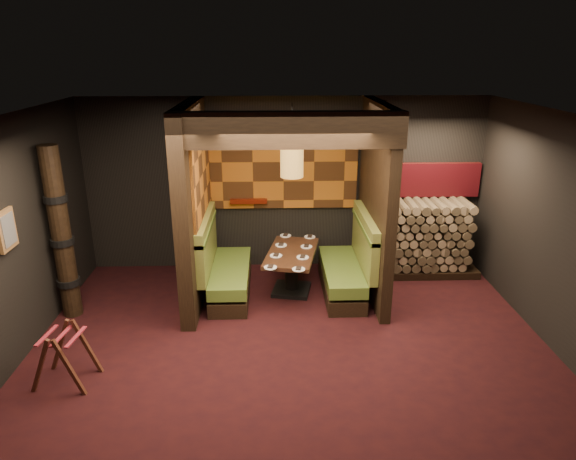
# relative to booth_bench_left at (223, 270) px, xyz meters

# --- Properties ---
(floor) EXTENTS (6.50, 5.50, 0.02)m
(floor) POSITION_rel_booth_bench_left_xyz_m (0.96, -1.65, -0.41)
(floor) COLOR black
(floor) RESTS_ON ground
(ceiling) EXTENTS (6.50, 5.50, 0.02)m
(ceiling) POSITION_rel_booth_bench_left_xyz_m (0.96, -1.65, 2.46)
(ceiling) COLOR black
(ceiling) RESTS_ON ground
(wall_back) EXTENTS (6.50, 0.02, 2.85)m
(wall_back) POSITION_rel_booth_bench_left_xyz_m (0.96, 1.11, 1.02)
(wall_back) COLOR black
(wall_back) RESTS_ON ground
(wall_front) EXTENTS (6.50, 0.02, 2.85)m
(wall_front) POSITION_rel_booth_bench_left_xyz_m (0.96, -4.41, 1.02)
(wall_front) COLOR black
(wall_front) RESTS_ON ground
(wall_left) EXTENTS (0.02, 5.50, 2.85)m
(wall_left) POSITION_rel_booth_bench_left_xyz_m (-2.30, -1.65, 1.02)
(wall_left) COLOR black
(wall_left) RESTS_ON ground
(wall_right) EXTENTS (0.02, 5.50, 2.85)m
(wall_right) POSITION_rel_booth_bench_left_xyz_m (4.22, -1.65, 1.02)
(wall_right) COLOR black
(wall_right) RESTS_ON ground
(partition_left) EXTENTS (0.20, 2.20, 2.85)m
(partition_left) POSITION_rel_booth_bench_left_xyz_m (-0.39, -0.00, 1.02)
(partition_left) COLOR black
(partition_left) RESTS_ON floor
(partition_right) EXTENTS (0.15, 2.10, 2.85)m
(partition_right) POSITION_rel_booth_bench_left_xyz_m (2.26, 0.05, 1.02)
(partition_right) COLOR black
(partition_right) RESTS_ON floor
(header_beam) EXTENTS (2.85, 0.18, 0.44)m
(header_beam) POSITION_rel_booth_bench_left_xyz_m (0.94, -0.95, 2.23)
(header_beam) COLOR black
(header_beam) RESTS_ON partition_left
(tapa_back_panel) EXTENTS (2.40, 0.06, 1.55)m
(tapa_back_panel) POSITION_rel_booth_bench_left_xyz_m (0.94, 1.06, 1.42)
(tapa_back_panel) COLOR #A55718
(tapa_back_panel) RESTS_ON wall_back
(tapa_side_panel) EXTENTS (0.04, 1.85, 1.45)m
(tapa_side_panel) POSITION_rel_booth_bench_left_xyz_m (-0.27, 0.17, 1.45)
(tapa_side_panel) COLOR #A55718
(tapa_side_panel) RESTS_ON partition_left
(lacquer_shelf) EXTENTS (0.60, 0.12, 0.07)m
(lacquer_shelf) POSITION_rel_booth_bench_left_xyz_m (0.36, 1.00, 0.78)
(lacquer_shelf) COLOR #561306
(lacquer_shelf) RESTS_ON wall_back
(booth_bench_left) EXTENTS (0.68, 1.60, 1.14)m
(booth_bench_left) POSITION_rel_booth_bench_left_xyz_m (0.00, 0.00, 0.00)
(booth_bench_left) COLOR black
(booth_bench_left) RESTS_ON floor
(booth_bench_right) EXTENTS (0.68, 1.60, 1.14)m
(booth_bench_right) POSITION_rel_booth_bench_left_xyz_m (1.89, 0.00, 0.00)
(booth_bench_right) COLOR black
(booth_bench_right) RESTS_ON floor
(dining_table) EXTENTS (0.91, 1.37, 0.67)m
(dining_table) POSITION_rel_booth_bench_left_xyz_m (1.03, 0.04, 0.03)
(dining_table) COLOR black
(dining_table) RESTS_ON floor
(place_settings) EXTENTS (0.82, 1.53, 0.03)m
(place_settings) POSITION_rel_booth_bench_left_xyz_m (1.03, 0.04, 0.28)
(place_settings) COLOR white
(place_settings) RESTS_ON dining_table
(pendant_lamp) EXTENTS (0.33, 0.33, 1.02)m
(pendant_lamp) POSITION_rel_booth_bench_left_xyz_m (1.03, -0.01, 1.65)
(pendant_lamp) COLOR olive
(pendant_lamp) RESTS_ON ceiling
(framed_picture) EXTENTS (0.05, 0.36, 0.46)m
(framed_picture) POSITION_rel_booth_bench_left_xyz_m (-2.25, -1.55, 1.22)
(framed_picture) COLOR olive
(framed_picture) RESTS_ON wall_left
(luggage_rack) EXTENTS (0.71, 0.54, 0.71)m
(luggage_rack) POSITION_rel_booth_bench_left_xyz_m (-1.59, -2.12, -0.04)
(luggage_rack) COLOR #411F13
(luggage_rack) RESTS_ON floor
(totem_column) EXTENTS (0.31, 0.31, 2.40)m
(totem_column) POSITION_rel_booth_bench_left_xyz_m (-2.09, -0.55, 0.79)
(totem_column) COLOR black
(totem_column) RESTS_ON floor
(firewood_stack) EXTENTS (1.73, 0.70, 1.22)m
(firewood_stack) POSITION_rel_booth_bench_left_xyz_m (3.25, 0.70, 0.21)
(firewood_stack) COLOR black
(firewood_stack) RESTS_ON floor
(mosaic_header) EXTENTS (1.83, 0.10, 0.56)m
(mosaic_header) POSITION_rel_booth_bench_left_xyz_m (3.25, 1.03, 1.10)
(mosaic_header) COLOR maroon
(mosaic_header) RESTS_ON wall_back
(bay_front_post) EXTENTS (0.08, 0.08, 2.85)m
(bay_front_post) POSITION_rel_booth_bench_left_xyz_m (2.35, 0.31, 1.02)
(bay_front_post) COLOR black
(bay_front_post) RESTS_ON floor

